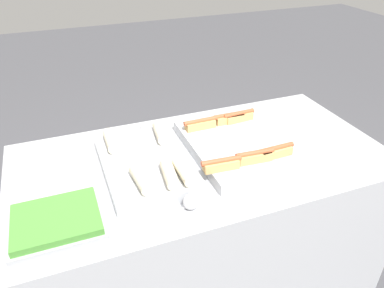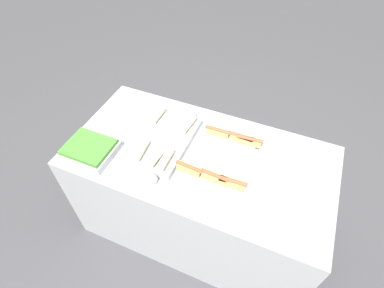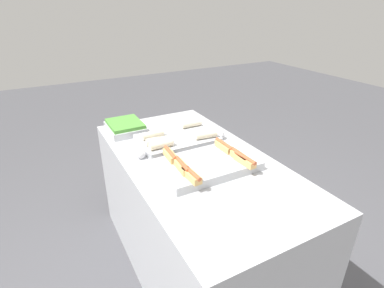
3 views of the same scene
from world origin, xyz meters
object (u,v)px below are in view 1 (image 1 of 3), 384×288
Objects in this scene: tray_wraps at (147,164)px; tray_side_front at (58,225)px; serving_spoon_far at (144,129)px; serving_spoon_near at (187,203)px; tray_hotdogs at (231,145)px.

tray_wraps is 0.44m from tray_side_front.
serving_spoon_far is at bearing 51.17° from tray_side_front.
tray_side_front is 0.69m from serving_spoon_far.
serving_spoon_far is at bearing 77.49° from tray_wraps.
serving_spoon_near and serving_spoon_far have the same top height.
serving_spoon_near is at bearing -5.35° from tray_side_front.
tray_side_front is 1.21× the size of serving_spoon_far.
serving_spoon_far is at bearing 90.60° from serving_spoon_near.
tray_wraps is at bearing 104.15° from serving_spoon_near.
serving_spoon_far is (0.07, 0.29, -0.01)m from tray_wraps.
tray_hotdogs is at bearing 0.81° from tray_wraps.
serving_spoon_near is at bearing -75.85° from tray_wraps.
tray_side_front is 1.14× the size of serving_spoon_near.
tray_hotdogs reaches higher than tray_side_front.
tray_wraps reaches higher than serving_spoon_near.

